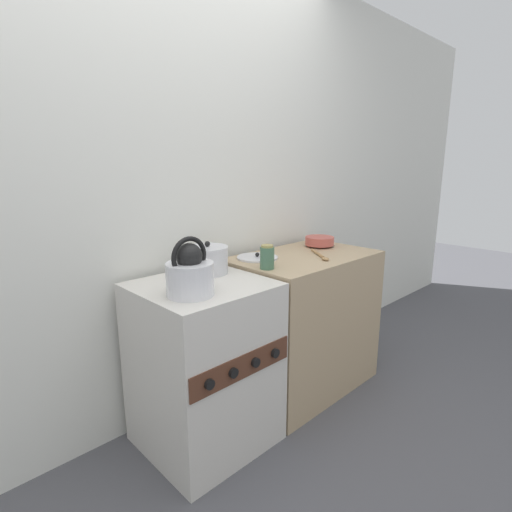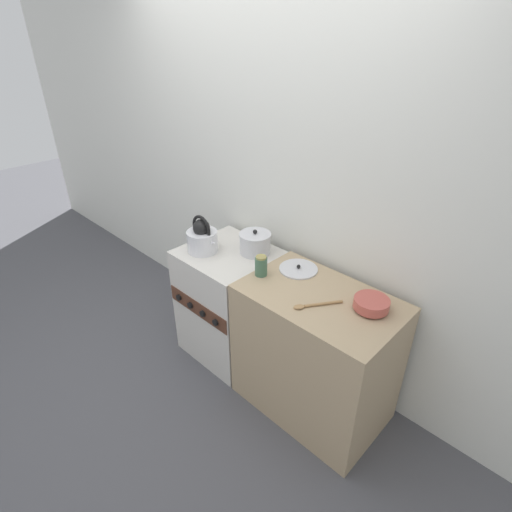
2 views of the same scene
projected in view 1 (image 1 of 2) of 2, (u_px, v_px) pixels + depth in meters
ground_plane at (244, 467)px, 1.84m from camera, size 12.00×12.00×0.00m
wall_back at (157, 187)px, 2.00m from camera, size 7.00×0.06×2.50m
stove at (204, 364)px, 1.94m from camera, size 0.59×0.58×0.82m
counter at (303, 321)px, 2.45m from camera, size 0.88×0.56×0.84m
kettle at (190, 273)px, 1.67m from camera, size 0.25×0.20×0.25m
cooking_pot at (208, 260)px, 2.01m from camera, size 0.21×0.21×0.17m
enamel_bowl at (320, 241)px, 2.58m from camera, size 0.18×0.18×0.06m
storage_jar at (267, 257)px, 2.03m from camera, size 0.07×0.07×0.12m
loose_pot_lid at (257, 257)px, 2.27m from camera, size 0.23×0.23×0.03m
wooden_spoon at (321, 256)px, 2.30m from camera, size 0.17×0.24×0.02m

